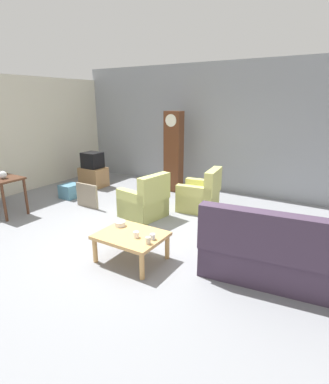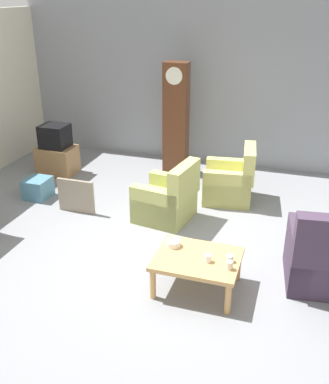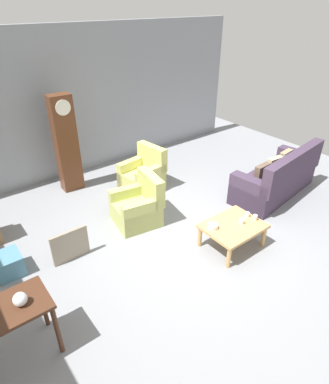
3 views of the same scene
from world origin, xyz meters
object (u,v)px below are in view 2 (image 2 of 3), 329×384
Objects in this scene: tv_stand_cabinet at (58,160)px; bowl_white_stacked at (173,243)px; cup_white_porcelain at (208,258)px; cup_cream_tall at (230,265)px; grandfather_clock at (176,119)px; storage_box_blue at (38,188)px; cup_blue_rimmed at (230,259)px; armchair_olive_near at (167,201)px; coffee_table_wood at (197,262)px; armchair_olive_far at (231,182)px; tv_crt at (55,136)px; framed_picture_leaning at (76,196)px.

tv_stand_cabinet is 3.95m from bowl_white_stacked.
cup_white_porcelain is 0.92× the size of cup_cream_tall.
cup_cream_tall is (1.68, -3.59, -0.55)m from grandfather_clock.
cup_cream_tall is (3.53, -1.73, 0.31)m from storage_box_blue.
cup_blue_rimmed is at bearing -35.27° from tv_stand_cabinet.
armchair_olive_near reaches higher than bowl_white_stacked.
cup_blue_rimmed is (3.73, -2.64, 0.20)m from tv_stand_cabinet.
storage_box_blue is 3.68m from cup_white_porcelain.
cup_blue_rimmed is (0.36, 0.02, 0.10)m from coffee_table_wood.
cup_cream_tall is (0.02, -0.14, 0.01)m from cup_blue_rimmed.
bowl_white_stacked is at bearing 156.08° from coffee_table_wood.
tv_stand_cabinet is 1.08m from storage_box_blue.
armchair_olive_far is at bearing 51.32° from armchair_olive_near.
coffee_table_wood is 0.42m from cup_cream_tall.
tv_crt reaches higher than bowl_white_stacked.
coffee_table_wood is at bearing 158.96° from cup_white_porcelain.
grandfather_clock is 3.51m from bowl_white_stacked.
grandfather_clock is at bearing 115.64° from cup_blue_rimmed.
armchair_olive_far is at bearing 91.40° from coffee_table_wood.
tv_stand_cabinet is 4.58m from cup_blue_rimmed.
armchair_olive_near is 2.11m from grandfather_clock.
cup_white_porcelain is 1.10× the size of cup_blue_rimmed.
storage_box_blue is at bearing 178.06° from armchair_olive_near.
grandfather_clock reaches higher than cup_white_porcelain.
grandfather_clock reaches higher than bowl_white_stacked.
cup_white_porcelain is at bearing -26.96° from storage_box_blue.
tv_stand_cabinet is (-2.08, -0.81, -0.76)m from grandfather_clock.
armchair_olive_near reaches higher than coffee_table_wood.
tv_crt is at bearing 144.73° from cup_blue_rimmed.
armchair_olive_near is at bearing 118.76° from coffee_table_wood.
armchair_olive_near is 1.87m from cup_white_porcelain.
cup_white_porcelain is (0.19, -2.56, 0.16)m from armchair_olive_far.
coffee_table_wood is (0.84, -1.54, 0.06)m from armchair_olive_near.
tv_stand_cabinet reaches higher than storage_box_blue.
cup_white_porcelain is (3.27, -1.66, 0.30)m from storage_box_blue.
cup_blue_rimmed reaches higher than bowl_white_stacked.
storage_box_blue is (-0.88, 0.28, -0.10)m from framed_picture_leaning.
tv_stand_cabinet is 7.05× the size of cup_cream_tall.
grandfather_clock reaches higher than coffee_table_wood.
storage_box_blue is 5.23× the size of cup_blue_rimmed.
tv_crt reaches higher than cup_cream_tall.
storage_box_blue is at bearing -163.73° from armchair_olive_far.
tv_crt reaches higher than tv_stand_cabinet.
tv_stand_cabinet is at bearing 155.94° from armchair_olive_near.
armchair_olive_near is at bearing -1.94° from storage_box_blue.
grandfather_clock reaches higher than storage_box_blue.
framed_picture_leaning is 2.94m from cup_blue_rimmed.
armchair_olive_near reaches higher than cup_cream_tall.
armchair_olive_near is 10.42× the size of cup_white_porcelain.
cup_blue_rimmed is (0.23, 0.07, -0.00)m from cup_white_porcelain.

